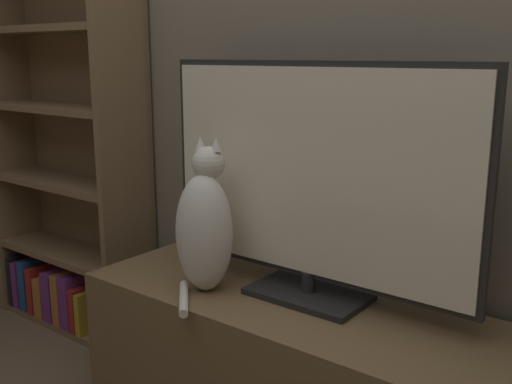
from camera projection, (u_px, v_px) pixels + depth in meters
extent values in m
cube|color=#756B5B|center=(346.00, 45.00, 1.94)|extent=(4.80, 0.05, 2.60)
cube|color=brown|center=(289.00, 374.00, 1.95)|extent=(1.41, 0.52, 0.52)
cube|color=black|center=(308.00, 294.00, 1.90)|extent=(0.37, 0.22, 0.02)
cylinder|color=black|center=(309.00, 281.00, 1.89)|extent=(0.04, 0.04, 0.07)
cube|color=black|center=(312.00, 173.00, 1.82)|extent=(1.08, 0.02, 0.67)
cube|color=silver|center=(310.00, 174.00, 1.81)|extent=(1.05, 0.01, 0.63)
ellipsoid|color=silver|center=(204.00, 233.00, 1.92)|extent=(0.22, 0.20, 0.39)
ellipsoid|color=olive|center=(214.00, 234.00, 1.98)|extent=(0.11, 0.07, 0.21)
sphere|color=silver|center=(209.00, 163.00, 1.90)|extent=(0.12, 0.12, 0.11)
cone|color=silver|center=(200.00, 143.00, 1.90)|extent=(0.04, 0.04, 0.05)
cone|color=silver|center=(216.00, 144.00, 1.87)|extent=(0.04, 0.04, 0.05)
cylinder|color=silver|center=(184.00, 298.00, 1.86)|extent=(0.18, 0.19, 0.03)
cube|color=brown|center=(13.00, 138.00, 2.96)|extent=(0.03, 0.28, 1.73)
cube|color=brown|center=(125.00, 155.00, 2.45)|extent=(0.03, 0.28, 1.73)
cube|color=brown|center=(87.00, 143.00, 2.80)|extent=(0.87, 0.03, 1.73)
cube|color=brown|center=(77.00, 320.00, 2.90)|extent=(0.81, 0.25, 0.03)
cube|color=brown|center=(72.00, 253.00, 2.82)|extent=(0.81, 0.25, 0.03)
cube|color=brown|center=(67.00, 183.00, 2.74)|extent=(0.81, 0.25, 0.03)
cube|color=brown|center=(61.00, 108.00, 2.67)|extent=(0.81, 0.25, 0.03)
cube|color=brown|center=(56.00, 29.00, 2.59)|extent=(0.81, 0.25, 0.03)
cube|color=black|center=(24.00, 277.00, 3.06)|extent=(0.03, 0.17, 0.25)
cube|color=#6B2D75|center=(31.00, 281.00, 3.04)|extent=(0.04, 0.19, 0.23)
cube|color=navy|center=(42.00, 281.00, 3.01)|extent=(0.05, 0.23, 0.25)
cube|color=maroon|center=(46.00, 287.00, 2.97)|extent=(0.04, 0.20, 0.23)
cube|color=#AD662D|center=(53.00, 294.00, 2.93)|extent=(0.06, 0.18, 0.19)
cube|color=#6B2D75|center=(62.00, 293.00, 2.88)|extent=(0.07, 0.18, 0.24)
cube|color=#AD662D|center=(74.00, 295.00, 2.85)|extent=(0.05, 0.22, 0.25)
cube|color=#6B2D75|center=(78.00, 300.00, 2.79)|extent=(0.07, 0.17, 0.25)
cube|color=maroon|center=(89.00, 306.00, 2.77)|extent=(0.04, 0.20, 0.21)
cube|color=#B79323|center=(97.00, 308.00, 2.76)|extent=(0.03, 0.23, 0.20)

